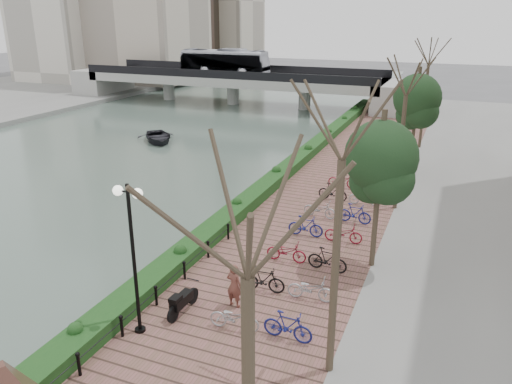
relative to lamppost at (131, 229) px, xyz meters
The scene contains 12 objects.
ground 4.76m from the lamppost, 140.05° to the right, with size 220.00×220.00×0.00m, color #59595B.
river_water 29.18m from the lamppost, 125.46° to the left, with size 30.00×130.00×0.02m, color #475950.
promenade 16.65m from the lamppost, 82.03° to the left, with size 8.00×75.00×0.50m, color brown.
hedge 18.87m from the lamppost, 93.57° to the left, with size 1.10×56.00×0.60m, color #143915.
chain_fence 3.38m from the lamppost, 123.89° to the left, with size 0.10×14.10×0.70m.
lamppost is the anchor object (origin of this frame).
motorcycle 3.59m from the lamppost, 62.74° to the left, with size 0.49×1.58×0.99m, color black, non-canonical shape.
pedestrian 4.43m from the lamppost, 48.67° to the left, with size 0.60×0.39×1.64m, color brown.
bicycle_parking 10.33m from the lamppost, 67.66° to the left, with size 2.40×17.32×1.00m.
street_trees 12.84m from the lamppost, 60.88° to the left, with size 3.20×37.12×6.80m.
bridge 46.73m from the lamppost, 111.30° to the left, with size 36.00×10.77×6.50m.
boat 28.22m from the lamppost, 121.69° to the left, with size 3.16×4.43×0.92m, color black.
Camera 1 is at (10.59, -9.97, 10.36)m, focal length 35.00 mm.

